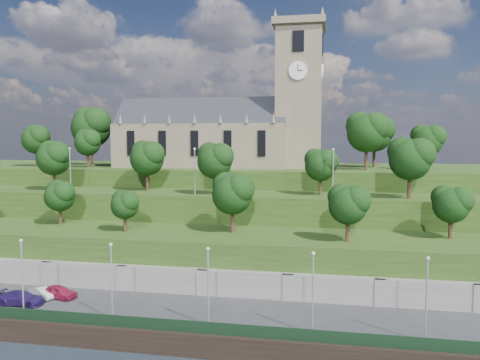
% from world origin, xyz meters
% --- Properties ---
extents(ground, '(320.00, 320.00, 0.00)m').
position_xyz_m(ground, '(0.00, 0.00, 0.00)').
color(ground, black).
rests_on(ground, ground).
extents(promenade, '(160.00, 12.00, 2.00)m').
position_xyz_m(promenade, '(0.00, 6.00, 1.00)').
color(promenade, '#2D2D30').
rests_on(promenade, ground).
extents(quay_wall, '(160.00, 0.50, 2.20)m').
position_xyz_m(quay_wall, '(0.00, -0.05, 1.10)').
color(quay_wall, black).
rests_on(quay_wall, ground).
extents(fence, '(160.00, 0.10, 1.20)m').
position_xyz_m(fence, '(0.00, 0.60, 2.60)').
color(fence, black).
rests_on(fence, promenade).
extents(retaining_wall, '(160.00, 2.10, 5.00)m').
position_xyz_m(retaining_wall, '(0.00, 11.97, 2.50)').
color(retaining_wall, slate).
rests_on(retaining_wall, ground).
extents(embankment_lower, '(160.00, 12.00, 8.00)m').
position_xyz_m(embankment_lower, '(0.00, 18.00, 4.00)').
color(embankment_lower, '#253E14').
rests_on(embankment_lower, ground).
extents(embankment_upper, '(160.00, 10.00, 12.00)m').
position_xyz_m(embankment_upper, '(0.00, 29.00, 6.00)').
color(embankment_upper, '#253E14').
rests_on(embankment_upper, ground).
extents(hilltop, '(160.00, 32.00, 15.00)m').
position_xyz_m(hilltop, '(0.00, 50.00, 7.50)').
color(hilltop, '#253E14').
rests_on(hilltop, ground).
extents(church, '(38.60, 12.35, 27.60)m').
position_xyz_m(church, '(0.79, 45.98, 22.52)').
color(church, '#6B5D4B').
rests_on(church, hilltop).
extents(trees_lower, '(70.23, 8.50, 7.92)m').
position_xyz_m(trees_lower, '(3.68, 18.15, 12.65)').
color(trees_lower, '#321E13').
rests_on(trees_lower, embankment_lower).
extents(trees_upper, '(60.52, 8.54, 8.52)m').
position_xyz_m(trees_upper, '(3.65, 28.11, 17.41)').
color(trees_upper, '#321E13').
rests_on(trees_upper, embankment_upper).
extents(trees_hilltop, '(78.22, 15.64, 11.83)m').
position_xyz_m(trees_hilltop, '(-1.55, 45.54, 21.74)').
color(trees_hilltop, '#321E13').
rests_on(trees_hilltop, hilltop).
extents(lamp_posts_promenade, '(60.36, 0.36, 7.83)m').
position_xyz_m(lamp_posts_promenade, '(-2.00, 2.50, 6.52)').
color(lamp_posts_promenade, '#B2B2B7').
rests_on(lamp_posts_promenade, promenade).
extents(lamp_posts_upper, '(40.36, 0.36, 6.93)m').
position_xyz_m(lamp_posts_upper, '(-0.00, 26.00, 16.05)').
color(lamp_posts_upper, '#B2B2B7').
rests_on(lamp_posts_upper, embankment_upper).
extents(car_left, '(4.64, 2.55, 1.50)m').
position_xyz_m(car_left, '(-10.88, 7.24, 2.75)').
color(car_left, maroon).
rests_on(car_left, promenade).
extents(car_middle, '(3.87, 2.64, 1.21)m').
position_xyz_m(car_middle, '(-12.76, 6.99, 2.60)').
color(car_middle, '#A4A2A7').
rests_on(car_middle, promenade).
extents(car_right, '(5.15, 2.12, 1.49)m').
position_xyz_m(car_right, '(-13.73, 4.52, 2.74)').
color(car_right, '#25164E').
rests_on(car_right, promenade).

